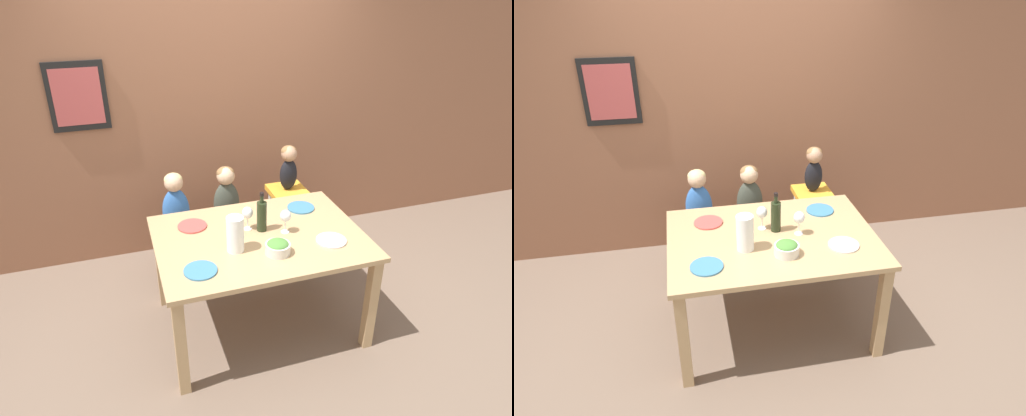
% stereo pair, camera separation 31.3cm
% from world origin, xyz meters
% --- Properties ---
extents(ground_plane, '(14.00, 14.00, 0.00)m').
position_xyz_m(ground_plane, '(0.00, 0.00, 0.00)').
color(ground_plane, '#705B4C').
extents(wall_back, '(10.00, 0.09, 2.70)m').
position_xyz_m(wall_back, '(-0.00, 1.33, 1.35)').
color(wall_back, '#8E5B42').
rests_on(wall_back, ground_plane).
extents(dining_table, '(1.43, 1.04, 0.78)m').
position_xyz_m(dining_table, '(0.00, 0.00, 0.67)').
color(dining_table, tan).
rests_on(dining_table, ground_plane).
extents(chair_far_left, '(0.37, 0.39, 0.45)m').
position_xyz_m(chair_far_left, '(-0.46, 0.79, 0.37)').
color(chair_far_left, silver).
rests_on(chair_far_left, ground_plane).
extents(chair_far_center, '(0.37, 0.39, 0.45)m').
position_xyz_m(chair_far_center, '(-0.03, 0.79, 0.37)').
color(chair_far_center, silver).
rests_on(chair_far_center, ground_plane).
extents(chair_right_highchair, '(0.32, 0.33, 0.70)m').
position_xyz_m(chair_right_highchair, '(0.52, 0.79, 0.54)').
color(chair_right_highchair, silver).
rests_on(chair_right_highchair, ground_plane).
extents(person_child_left, '(0.22, 0.16, 0.53)m').
position_xyz_m(person_child_left, '(-0.46, 0.79, 0.73)').
color(person_child_left, '#3366B2').
rests_on(person_child_left, chair_far_left).
extents(person_child_center, '(0.22, 0.16, 0.53)m').
position_xyz_m(person_child_center, '(-0.03, 0.79, 0.73)').
color(person_child_center, '#3D4238').
rests_on(person_child_center, chair_far_center).
extents(person_baby_right, '(0.16, 0.14, 0.40)m').
position_xyz_m(person_baby_right, '(0.52, 0.79, 0.94)').
color(person_baby_right, black).
rests_on(person_baby_right, chair_right_highchair).
extents(wine_bottle, '(0.07, 0.07, 0.29)m').
position_xyz_m(wine_bottle, '(0.04, 0.07, 0.90)').
color(wine_bottle, '#232D19').
rests_on(wine_bottle, dining_table).
extents(paper_towel_roll, '(0.11, 0.11, 0.25)m').
position_xyz_m(paper_towel_roll, '(-0.21, -0.12, 0.90)').
color(paper_towel_roll, white).
rests_on(paper_towel_roll, dining_table).
extents(wine_glass_near, '(0.08, 0.08, 0.17)m').
position_xyz_m(wine_glass_near, '(0.19, -0.01, 0.90)').
color(wine_glass_near, white).
rests_on(wine_glass_near, dining_table).
extents(wine_glass_far, '(0.08, 0.08, 0.17)m').
position_xyz_m(wine_glass_far, '(-0.05, 0.12, 0.90)').
color(wine_glass_far, white).
rests_on(wine_glass_far, dining_table).
extents(salad_bowl_large, '(0.17, 0.17, 0.09)m').
position_xyz_m(salad_bowl_large, '(0.05, -0.24, 0.82)').
color(salad_bowl_large, silver).
rests_on(salad_bowl_large, dining_table).
extents(dinner_plate_front_left, '(0.21, 0.21, 0.01)m').
position_xyz_m(dinner_plate_front_left, '(-0.47, -0.28, 0.78)').
color(dinner_plate_front_left, teal).
rests_on(dinner_plate_front_left, dining_table).
extents(dinner_plate_back_left, '(0.21, 0.21, 0.01)m').
position_xyz_m(dinner_plate_back_left, '(-0.42, 0.27, 0.78)').
color(dinner_plate_back_left, '#D14C47').
rests_on(dinner_plate_back_left, dining_table).
extents(dinner_plate_back_right, '(0.21, 0.21, 0.01)m').
position_xyz_m(dinner_plate_back_right, '(0.43, 0.29, 0.78)').
color(dinner_plate_back_right, teal).
rests_on(dinner_plate_back_right, dining_table).
extents(dinner_plate_front_right, '(0.21, 0.21, 0.01)m').
position_xyz_m(dinner_plate_front_right, '(0.44, -0.21, 0.78)').
color(dinner_plate_front_right, silver).
rests_on(dinner_plate_front_right, dining_table).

